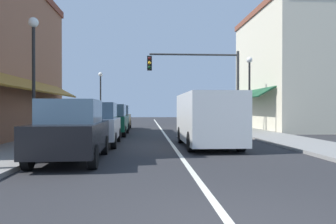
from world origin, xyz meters
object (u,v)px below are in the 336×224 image
object	(u,v)px
parked_car_far_left	(118,118)
van_in_lane	(207,118)
parked_car_third_left	(112,120)
parked_car_second_left	(97,124)
parked_car_nearest_left	(72,131)
street_lamp_left_far	(101,90)
street_lamp_left_near	(34,61)
street_lamp_right_mid	(249,82)
traffic_signal_mast_arm	(205,75)

from	to	relation	value
parked_car_far_left	van_in_lane	size ratio (longest dim) A/B	0.79
parked_car_third_left	van_in_lane	xyz separation A→B (m)	(4.41, -6.04, 0.27)
parked_car_second_left	parked_car_far_left	bearing A→B (deg)	88.88
parked_car_nearest_left	street_lamp_left_far	xyz separation A→B (m)	(-1.70, 18.37, 2.23)
street_lamp_left_near	street_lamp_right_mid	bearing A→B (deg)	35.16
parked_car_third_left	traffic_signal_mast_arm	size ratio (longest dim) A/B	0.69
parked_car_second_left	parked_car_far_left	world-z (taller)	same
street_lamp_left_near	street_lamp_right_mid	world-z (taller)	street_lamp_left_near
traffic_signal_mast_arm	street_lamp_left_far	xyz separation A→B (m)	(-7.56, 7.02, -0.54)
parked_car_third_left	parked_car_far_left	size ratio (longest dim) A/B	1.00
parked_car_nearest_left	street_lamp_left_near	size ratio (longest dim) A/B	0.86
parked_car_nearest_left	parked_car_second_left	distance (m)	4.26
parked_car_third_left	street_lamp_right_mid	world-z (taller)	street_lamp_right_mid
parked_car_second_left	parked_car_third_left	bearing A→B (deg)	87.89
parked_car_far_left	traffic_signal_mast_arm	world-z (taller)	traffic_signal_mast_arm
van_in_lane	traffic_signal_mast_arm	size ratio (longest dim) A/B	0.88
street_lamp_left_far	parked_car_nearest_left	bearing A→B (deg)	-84.72
parked_car_nearest_left	parked_car_far_left	distance (m)	15.07
van_in_lane	parked_car_second_left	bearing A→B (deg)	168.69
parked_car_second_left	van_in_lane	world-z (taller)	van_in_lane
traffic_signal_mast_arm	street_lamp_left_near	world-z (taller)	traffic_signal_mast_arm
parked_car_nearest_left	parked_car_third_left	size ratio (longest dim) A/B	1.01
parked_car_far_left	parked_car_nearest_left	bearing A→B (deg)	-90.61
parked_car_nearest_left	van_in_lane	size ratio (longest dim) A/B	0.80
parked_car_far_left	street_lamp_right_mid	xyz separation A→B (m)	(8.22, -5.30, 2.25)
parked_car_nearest_left	parked_car_third_left	bearing A→B (deg)	87.81
street_lamp_left_near	street_lamp_left_far	bearing A→B (deg)	89.19
parked_car_far_left	street_lamp_left_near	size ratio (longest dim) A/B	0.85
parked_car_far_left	parked_car_second_left	bearing A→B (deg)	-90.23
street_lamp_left_near	parked_car_second_left	bearing A→B (deg)	39.72
street_lamp_left_far	traffic_signal_mast_arm	bearing A→B (deg)	-42.88
parked_car_third_left	van_in_lane	world-z (taller)	van_in_lane
parked_car_second_left	traffic_signal_mast_arm	bearing A→B (deg)	49.59
parked_car_second_left	van_in_lane	distance (m)	4.57
parked_car_nearest_left	parked_car_far_left	xyz separation A→B (m)	(0.06, 15.07, 0.00)
van_in_lane	parked_car_far_left	bearing A→B (deg)	110.60
van_in_lane	street_lamp_right_mid	world-z (taller)	street_lamp_right_mid
parked_car_second_left	parked_car_nearest_left	bearing A→B (deg)	-92.46
parked_car_second_left	street_lamp_left_far	bearing A→B (deg)	95.91
parked_car_second_left	street_lamp_left_near	world-z (taller)	street_lamp_left_near
parked_car_nearest_left	traffic_signal_mast_arm	world-z (taller)	traffic_signal_mast_arm
van_in_lane	street_lamp_left_near	size ratio (longest dim) A/B	1.08
parked_car_second_left	street_lamp_left_far	distance (m)	14.40
van_in_lane	traffic_signal_mast_arm	world-z (taller)	traffic_signal_mast_arm
street_lamp_left_near	parked_car_third_left	bearing A→B (deg)	73.11
parked_car_far_left	street_lamp_right_mid	world-z (taller)	street_lamp_right_mid
traffic_signal_mast_arm	street_lamp_right_mid	distance (m)	2.94
parked_car_third_left	traffic_signal_mast_arm	xyz separation A→B (m)	(5.70, 1.91, 2.77)
street_lamp_left_far	street_lamp_right_mid	bearing A→B (deg)	-40.77
van_in_lane	parked_car_third_left	bearing A→B (deg)	125.58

